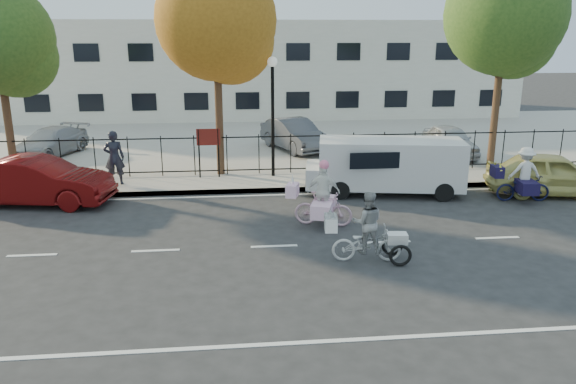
{
  "coord_description": "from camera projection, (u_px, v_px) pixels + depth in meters",
  "views": [
    {
      "loc": [
        -1.02,
        -13.45,
        5.3
      ],
      "look_at": [
        0.48,
        1.2,
        1.1
      ],
      "focal_mm": 35.0,
      "sensor_mm": 36.0,
      "label": 1
    }
  ],
  "objects": [
    {
      "name": "zebra_trike",
      "position": [
        367.0,
        235.0,
        13.34
      ],
      "size": [
        2.02,
        0.86,
        1.73
      ],
      "rotation": [
        0.0,
        0.0,
        1.46
      ],
      "color": "silver",
      "rests_on": "ground"
    },
    {
      "name": "tree_mid",
      "position": [
        220.0,
        26.0,
        19.82
      ],
      "size": [
        4.3,
        4.3,
        7.88
      ],
      "color": "#442D1D",
      "rests_on": "ground"
    },
    {
      "name": "white_van",
      "position": [
        387.0,
        164.0,
        18.86
      ],
      "size": [
        5.46,
        2.55,
        1.85
      ],
      "rotation": [
        0.0,
        0.0,
        -0.17
      ],
      "color": "white",
      "rests_on": "ground"
    },
    {
      "name": "bull_bike",
      "position": [
        523.0,
        180.0,
        18.11
      ],
      "size": [
        1.94,
        1.34,
        1.78
      ],
      "rotation": [
        0.0,
        0.0,
        1.47
      ],
      "color": "#101336",
      "rests_on": "ground"
    },
    {
      "name": "street_sign",
      "position": [
        208.0,
        143.0,
        20.36
      ],
      "size": [
        0.85,
        0.06,
        1.8
      ],
      "color": "black",
      "rests_on": "sidewalk"
    },
    {
      "name": "tree_east",
      "position": [
        507.0,
        21.0,
        20.81
      ],
      "size": [
        4.44,
        4.44,
        8.14
      ],
      "color": "#442D1D",
      "rests_on": "ground"
    },
    {
      "name": "unicorn_bike",
      "position": [
        322.0,
        202.0,
        15.81
      ],
      "size": [
        1.94,
        1.4,
        1.91
      ],
      "rotation": [
        0.0,
        0.0,
        1.26
      ],
      "color": "#D5A2B8",
      "rests_on": "ground"
    },
    {
      "name": "lot_car_a",
      "position": [
        50.0,
        142.0,
        24.21
      ],
      "size": [
        2.91,
        4.4,
        1.19
      ],
      "primitive_type": "imported",
      "rotation": [
        0.0,
        0.0,
        -0.34
      ],
      "color": "#989BA0",
      "rests_on": "parking_lot"
    },
    {
      "name": "lot_car_d",
      "position": [
        450.0,
        141.0,
        24.24
      ],
      "size": [
        1.55,
        3.79,
        1.29
      ],
      "primitive_type": "imported",
      "rotation": [
        0.0,
        0.0,
        -0.01
      ],
      "color": "#B4B8BD",
      "rests_on": "parking_lot"
    },
    {
      "name": "parking_lot",
      "position": [
        251.0,
        138.0,
        28.75
      ],
      "size": [
        60.0,
        15.6,
        0.15
      ],
      "primitive_type": "cube",
      "color": "#A8A399",
      "rests_on": "ground"
    },
    {
      "name": "sidewalk",
      "position": [
        261.0,
        183.0,
        20.24
      ],
      "size": [
        60.0,
        2.2,
        0.15
      ],
      "primitive_type": "cube",
      "color": "#A8A399",
      "rests_on": "ground"
    },
    {
      "name": "road_markings",
      "position": [
        274.0,
        246.0,
        14.42
      ],
      "size": [
        60.0,
        9.52,
        0.01
      ],
      "primitive_type": null,
      "color": "silver",
      "rests_on": "ground"
    },
    {
      "name": "building",
      "position": [
        245.0,
        68.0,
        37.52
      ],
      "size": [
        34.0,
        10.0,
        6.0
      ],
      "primitive_type": "cube",
      "color": "silver",
      "rests_on": "ground"
    },
    {
      "name": "ground",
      "position": [
        274.0,
        246.0,
        14.42
      ],
      "size": [
        120.0,
        120.0,
        0.0
      ],
      "primitive_type": "plane",
      "color": "#333334"
    },
    {
      "name": "iron_fence",
      "position": [
        259.0,
        154.0,
        21.07
      ],
      "size": [
        58.0,
        0.06,
        1.5
      ],
      "primitive_type": null,
      "color": "black",
      "rests_on": "sidewalk"
    },
    {
      "name": "gold_sedan",
      "position": [
        553.0,
        174.0,
        18.81
      ],
      "size": [
        4.53,
        2.57,
        1.45
      ],
      "primitive_type": "imported",
      "rotation": [
        0.0,
        0.0,
        1.36
      ],
      "color": "tan",
      "rests_on": "ground"
    },
    {
      "name": "lamppost",
      "position": [
        273.0,
        96.0,
        20.12
      ],
      "size": [
        0.36,
        0.36,
        4.33
      ],
      "color": "black",
      "rests_on": "sidewalk"
    },
    {
      "name": "red_sedan",
      "position": [
        37.0,
        181.0,
        17.73
      ],
      "size": [
        4.84,
        2.37,
        1.53
      ],
      "primitive_type": "imported",
      "rotation": [
        0.0,
        0.0,
        1.4
      ],
      "color": "#57090A",
      "rests_on": "ground"
    },
    {
      "name": "lot_car_c",
      "position": [
        294.0,
        135.0,
        25.32
      ],
      "size": [
        2.96,
        4.49,
        1.4
      ],
      "primitive_type": "imported",
      "rotation": [
        0.0,
        0.0,
        0.38
      ],
      "color": "#494A50",
      "rests_on": "parking_lot"
    },
    {
      "name": "tree_west",
      "position": [
        2.0,
        44.0,
        19.25
      ],
      "size": [
        3.83,
        3.83,
        7.02
      ],
      "color": "#442D1D",
      "rests_on": "ground"
    },
    {
      "name": "pedestrian",
      "position": [
        114.0,
        158.0,
        19.5
      ],
      "size": [
        0.73,
        0.51,
        1.9
      ],
      "primitive_type": "imported",
      "rotation": [
        0.0,
        0.0,
        3.22
      ],
      "color": "black",
      "rests_on": "sidewalk"
    },
    {
      "name": "curb",
      "position": [
        263.0,
        190.0,
        19.23
      ],
      "size": [
        60.0,
        0.1,
        0.15
      ],
      "primitive_type": "cube",
      "color": "#A8A399",
      "rests_on": "ground"
    }
  ]
}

